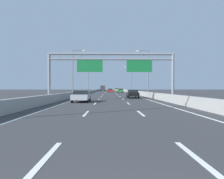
{
  "coord_description": "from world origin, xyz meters",
  "views": [
    {
      "loc": [
        -0.29,
        -1.48,
        1.68
      ],
      "look_at": [
        0.77,
        74.69,
        1.13
      ],
      "focal_mm": 34.14,
      "sensor_mm": 36.0,
      "label": 1
    }
  ],
  "objects_px": {
    "streetlamp_left_mid": "(74,70)",
    "black_car": "(133,94)",
    "streetlamp_right_mid": "(147,70)",
    "yellow_car": "(117,90)",
    "red_car": "(110,90)",
    "sign_gantry": "(112,64)",
    "green_car": "(121,91)",
    "silver_car": "(81,96)",
    "streetlamp_right_far": "(131,78)",
    "streetlamp_left_far": "(89,78)",
    "box_truck": "(103,88)"
  },
  "relations": [
    {
      "from": "streetlamp_left_mid",
      "to": "black_car",
      "type": "relative_size",
      "value": 2.23
    },
    {
      "from": "streetlamp_left_mid",
      "to": "streetlamp_right_mid",
      "type": "relative_size",
      "value": 1.0
    },
    {
      "from": "yellow_car",
      "to": "red_car",
      "type": "bearing_deg",
      "value": -97.91
    },
    {
      "from": "sign_gantry",
      "to": "green_car",
      "type": "height_order",
      "value": "sign_gantry"
    },
    {
      "from": "silver_car",
      "to": "black_car",
      "type": "xyz_separation_m",
      "value": [
        7.34,
        10.61,
        -0.01
      ]
    },
    {
      "from": "green_car",
      "to": "yellow_car",
      "type": "bearing_deg",
      "value": 90.43
    },
    {
      "from": "streetlamp_left_mid",
      "to": "black_car",
      "type": "height_order",
      "value": "streetlamp_left_mid"
    },
    {
      "from": "streetlamp_right_mid",
      "to": "yellow_car",
      "type": "bearing_deg",
      "value": 93.31
    },
    {
      "from": "streetlamp_right_mid",
      "to": "streetlamp_right_far",
      "type": "bearing_deg",
      "value": 90.0
    },
    {
      "from": "streetlamp_right_far",
      "to": "yellow_car",
      "type": "xyz_separation_m",
      "value": [
        -3.87,
        33.99,
        -4.63
      ]
    },
    {
      "from": "streetlamp_left_far",
      "to": "box_truck",
      "type": "distance_m",
      "value": 43.13
    },
    {
      "from": "sign_gantry",
      "to": "green_car",
      "type": "distance_m",
      "value": 48.29
    },
    {
      "from": "sign_gantry",
      "to": "box_truck",
      "type": "height_order",
      "value": "sign_gantry"
    },
    {
      "from": "streetlamp_right_far",
      "to": "black_car",
      "type": "distance_m",
      "value": 40.64
    },
    {
      "from": "streetlamp_left_far",
      "to": "black_car",
      "type": "bearing_deg",
      "value": -74.44
    },
    {
      "from": "yellow_car",
      "to": "silver_car",
      "type": "distance_m",
      "value": 85.1
    },
    {
      "from": "streetlamp_right_mid",
      "to": "silver_car",
      "type": "height_order",
      "value": "streetlamp_right_mid"
    },
    {
      "from": "black_car",
      "to": "streetlamp_right_far",
      "type": "bearing_deg",
      "value": 84.69
    },
    {
      "from": "streetlamp_left_far",
      "to": "black_car",
      "type": "height_order",
      "value": "streetlamp_left_far"
    },
    {
      "from": "streetlamp_right_far",
      "to": "box_truck",
      "type": "bearing_deg",
      "value": 104.74
    },
    {
      "from": "streetlamp_right_far",
      "to": "streetlamp_left_mid",
      "type": "bearing_deg",
      "value": -114.39
    },
    {
      "from": "streetlamp_left_far",
      "to": "sign_gantry",
      "type": "bearing_deg",
      "value": -81.07
    },
    {
      "from": "silver_car",
      "to": "streetlamp_right_far",
      "type": "bearing_deg",
      "value": 77.7
    },
    {
      "from": "streetlamp_right_far",
      "to": "silver_car",
      "type": "bearing_deg",
      "value": -102.3
    },
    {
      "from": "streetlamp_left_mid",
      "to": "box_truck",
      "type": "distance_m",
      "value": 75.92
    },
    {
      "from": "sign_gantry",
      "to": "streetlamp_right_far",
      "type": "distance_m",
      "value": 48.7
    },
    {
      "from": "streetlamp_right_far",
      "to": "green_car",
      "type": "relative_size",
      "value": 2.15
    },
    {
      "from": "black_car",
      "to": "red_car",
      "type": "bearing_deg",
      "value": 94.07
    },
    {
      "from": "streetlamp_right_mid",
      "to": "silver_car",
      "type": "xyz_separation_m",
      "value": [
        -11.07,
        -17.87,
        -4.67
      ]
    },
    {
      "from": "sign_gantry",
      "to": "streetlamp_right_far",
      "type": "xyz_separation_m",
      "value": [
        7.36,
        48.14,
        0.57
      ]
    },
    {
      "from": "green_car",
      "to": "streetlamp_right_mid",
      "type": "bearing_deg",
      "value": -83.7
    },
    {
      "from": "sign_gantry",
      "to": "black_car",
      "type": "height_order",
      "value": "sign_gantry"
    },
    {
      "from": "streetlamp_right_far",
      "to": "green_car",
      "type": "bearing_deg",
      "value": -177.39
    },
    {
      "from": "streetlamp_left_mid",
      "to": "sign_gantry",
      "type": "bearing_deg",
      "value": -63.54
    },
    {
      "from": "streetlamp_left_far",
      "to": "red_car",
      "type": "height_order",
      "value": "streetlamp_left_far"
    },
    {
      "from": "red_car",
      "to": "box_truck",
      "type": "xyz_separation_m",
      "value": [
        -3.99,
        33.29,
        0.93
      ]
    },
    {
      "from": "sign_gantry",
      "to": "green_car",
      "type": "xyz_separation_m",
      "value": [
        3.75,
        47.97,
        -4.08
      ]
    },
    {
      "from": "streetlamp_left_mid",
      "to": "red_car",
      "type": "distance_m",
      "value": 43.39
    },
    {
      "from": "streetlamp_left_far",
      "to": "streetlamp_right_far",
      "type": "xyz_separation_m",
      "value": [
        14.93,
        0.0,
        0.0
      ]
    },
    {
      "from": "sign_gantry",
      "to": "box_truck",
      "type": "relative_size",
      "value": 1.91
    },
    {
      "from": "streetlamp_right_mid",
      "to": "box_truck",
      "type": "relative_size",
      "value": 1.08
    },
    {
      "from": "sign_gantry",
      "to": "red_car",
      "type": "xyz_separation_m",
      "value": [
        0.09,
        57.66,
        -4.1
      ]
    },
    {
      "from": "streetlamp_right_mid",
      "to": "yellow_car",
      "type": "height_order",
      "value": "streetlamp_right_mid"
    },
    {
      "from": "streetlamp_right_mid",
      "to": "sign_gantry",
      "type": "bearing_deg",
      "value": -115.84
    },
    {
      "from": "box_truck",
      "to": "streetlamp_right_mid",
      "type": "bearing_deg",
      "value": -81.54
    },
    {
      "from": "streetlamp_right_mid",
      "to": "streetlamp_right_far",
      "type": "relative_size",
      "value": 1.0
    },
    {
      "from": "sign_gantry",
      "to": "yellow_car",
      "type": "relative_size",
      "value": 3.92
    },
    {
      "from": "silver_car",
      "to": "box_truck",
      "type": "xyz_separation_m",
      "value": [
        -0.19,
        93.62,
        0.94
      ]
    },
    {
      "from": "box_truck",
      "to": "streetlamp_left_far",
      "type": "bearing_deg",
      "value": -94.89
    },
    {
      "from": "streetlamp_left_far",
      "to": "yellow_car",
      "type": "bearing_deg",
      "value": 71.98
    }
  ]
}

